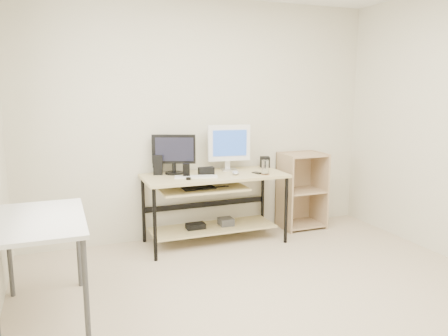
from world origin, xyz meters
The scene contains 16 objects.
room centered at (-0.14, 0.04, 1.32)m, with size 4.01×4.01×2.62m.
desk centered at (-0.03, 1.66, 0.54)m, with size 1.50×0.65×0.75m.
side_table centered at (-1.68, 0.60, 0.67)m, with size 0.60×1.00×0.75m.
shelf_unit centered at (1.15, 1.82, 0.45)m, with size 0.50×0.40×0.90m.
black_monitor centered at (-0.39, 1.83, 0.99)m, with size 0.44×0.22×0.42m.
white_imac centered at (0.23, 1.83, 1.04)m, with size 0.47×0.15×0.51m.
keyboard centered at (-0.23, 1.57, 0.76)m, with size 0.44×0.12×0.02m, color white.
mouse centered at (0.20, 1.57, 0.77)m, with size 0.07×0.11×0.04m, color #BCBCC2.
center_speaker centered at (-0.09, 1.67, 0.79)m, with size 0.16×0.07×0.08m, color black.
speaker_left centered at (-0.56, 1.87, 0.86)m, with size 0.13×0.13×0.21m.
speaker_right centered at (0.69, 1.85, 0.81)m, with size 0.10×0.10×0.12m, color black.
audio_controller centered at (-0.32, 1.61, 0.82)m, with size 0.07×0.04×0.14m, color black.
volume_puck centered at (-0.33, 1.49, 0.76)m, with size 0.05×0.05×0.02m, color black.
smartphone centered at (0.45, 1.55, 0.75)m, with size 0.06×0.12×0.01m, color black.
coaster centered at (0.50, 1.45, 0.75)m, with size 0.10×0.10×0.01m, color #A07248.
drinking_glass centered at (0.50, 1.45, 0.83)m, with size 0.07×0.07×0.15m, color white.
Camera 1 is at (-1.53, -2.60, 1.64)m, focal length 35.00 mm.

